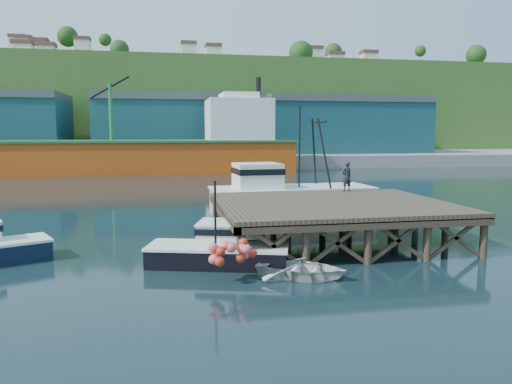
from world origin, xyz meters
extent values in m
plane|color=black|center=(0.00, 0.00, 0.00)|extent=(300.00, 300.00, 0.00)
cube|color=brown|center=(5.50, 0.00, 2.00)|extent=(12.00, 10.00, 0.25)
cube|color=#473828|center=(5.50, -4.85, 1.75)|extent=(12.00, 0.30, 0.35)
cylinder|color=#473828|center=(-0.20, -4.70, 0.80)|extent=(0.36, 0.36, 2.60)
cylinder|color=#473828|center=(11.20, -4.70, 0.80)|extent=(0.36, 0.36, 2.60)
cylinder|color=#473828|center=(-0.20, 4.70, 0.80)|extent=(0.36, 0.36, 2.60)
cylinder|color=#473828|center=(11.20, 4.70, 0.80)|extent=(0.36, 0.36, 2.60)
cube|color=gray|center=(0.00, 70.00, 1.00)|extent=(160.00, 40.00, 2.00)
cube|color=#184551|center=(0.00, 65.00, 6.50)|extent=(28.00, 16.00, 9.00)
cube|color=#184551|center=(30.00, 65.00, 6.50)|extent=(30.00, 16.00, 9.00)
cube|color=#BE4A11|center=(-12.00, 48.00, 2.20)|extent=(55.00, 9.50, 4.40)
cube|color=#26592D|center=(-12.00, 48.00, 4.50)|extent=(55.50, 10.00, 0.30)
cube|color=silver|center=(8.00, 48.00, 7.50)|extent=(9.00, 9.00, 6.00)
cube|color=silver|center=(8.00, 48.00, 10.80)|extent=(5.00, 7.00, 1.20)
cylinder|color=black|center=(11.00, 48.00, 12.50)|extent=(0.70, 0.70, 2.50)
cube|color=#2D511E|center=(0.00, 100.00, 11.00)|extent=(220.00, 50.00, 22.00)
cube|color=black|center=(-1.04, -3.66, 0.42)|extent=(6.39, 3.79, 0.83)
cube|color=silver|center=(-1.04, -3.66, 0.85)|extent=(6.52, 3.87, 0.11)
cube|color=silver|center=(-0.74, -2.62, 1.25)|extent=(2.47, 2.47, 0.83)
cube|color=black|center=(-0.74, -2.62, 1.43)|extent=(2.61, 2.61, 0.28)
cylinder|color=black|center=(-1.20, -4.23, 2.31)|extent=(0.10, 0.10, 2.96)
sphere|color=#F25A59|center=(-1.20, -6.24, 1.02)|extent=(0.39, 0.39, 0.39)
sphere|color=#F25A59|center=(-0.37, -6.06, 1.20)|extent=(0.39, 0.39, 0.39)
sphere|color=#B62D16|center=(-0.74, -6.52, 1.39)|extent=(0.39, 0.39, 0.39)
cube|color=#D3B488|center=(5.70, 8.96, 0.91)|extent=(11.39, 4.52, 1.83)
cube|color=silver|center=(5.70, 8.96, 1.88)|extent=(11.61, 4.74, 0.15)
cube|color=silver|center=(3.16, 8.96, 2.74)|extent=(3.21, 3.02, 1.83)
cube|color=black|center=(3.16, 8.96, 3.15)|extent=(3.32, 3.13, 0.41)
cylinder|color=black|center=(6.21, 8.96, 4.57)|extent=(0.12, 0.12, 6.10)
imported|color=silver|center=(2.02, -6.19, 0.38)|extent=(4.44, 4.06, 0.75)
imported|color=black|center=(7.98, 4.40, 3.06)|extent=(0.77, 0.61, 1.86)
camera|label=1|loc=(-3.45, -24.92, 5.82)|focal=35.00mm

